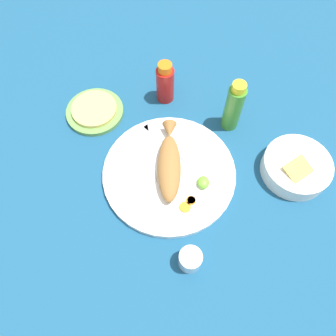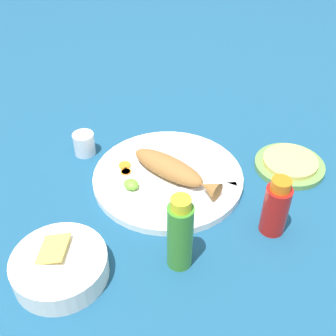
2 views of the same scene
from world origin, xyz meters
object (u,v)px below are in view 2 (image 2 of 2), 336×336
(main_plate, at_px, (168,177))
(hot_sauce_bottle_red, at_px, (276,207))
(fork_near, at_px, (207,174))
(guacamole_bowl, at_px, (60,265))
(fork_far, at_px, (203,187))
(tortilla_plate, at_px, (289,165))
(hot_sauce_bottle_green, at_px, (180,234))
(salt_cup, at_px, (84,145))
(fried_fish, at_px, (173,169))

(main_plate, height_order, hot_sauce_bottle_red, hot_sauce_bottle_red)
(fork_near, relative_size, guacamole_bowl, 1.01)
(fork_far, height_order, tortilla_plate, fork_far)
(main_plate, relative_size, guacamole_bowl, 1.98)
(fork_near, bearing_deg, guacamole_bowl, -109.35)
(hot_sauce_bottle_green, bearing_deg, salt_cup, -17.35)
(fork_near, bearing_deg, salt_cup, -171.42)
(salt_cup, height_order, guacamole_bowl, guacamole_bowl)
(fried_fish, relative_size, hot_sauce_bottle_green, 1.39)
(fried_fish, xyz_separation_m, salt_cup, (0.25, 0.05, -0.02))
(main_plate, bearing_deg, guacamole_bowl, 92.04)
(main_plate, xyz_separation_m, salt_cup, (0.24, 0.05, 0.02))
(hot_sauce_bottle_red, xyz_separation_m, tortilla_plate, (0.06, -0.21, -0.06))
(fried_fish, height_order, fork_far, fried_fish)
(fried_fish, height_order, tortilla_plate, fried_fish)
(main_plate, bearing_deg, fork_near, -141.50)
(fork_far, relative_size, guacamole_bowl, 0.77)
(hot_sauce_bottle_red, distance_m, salt_cup, 0.51)
(fork_near, bearing_deg, hot_sauce_bottle_green, -78.31)
(salt_cup, distance_m, tortilla_plate, 0.52)
(fork_far, relative_size, hot_sauce_bottle_green, 0.82)
(fork_far, xyz_separation_m, salt_cup, (0.33, 0.06, 0.01))
(tortilla_plate, bearing_deg, salt_cup, 31.88)
(main_plate, relative_size, tortilla_plate, 2.09)
(fork_near, height_order, guacamole_bowl, guacamole_bowl)
(main_plate, relative_size, fork_near, 1.95)
(fork_far, height_order, guacamole_bowl, guacamole_bowl)
(fried_fish, relative_size, fork_near, 1.30)
(fork_near, distance_m, hot_sauce_bottle_green, 0.26)
(hot_sauce_bottle_green, xyz_separation_m, tortilla_plate, (-0.04, -0.40, -0.07))
(fork_far, bearing_deg, salt_cup, 145.80)
(guacamole_bowl, xyz_separation_m, tortilla_plate, (-0.20, -0.57, -0.02))
(fork_near, relative_size, fork_far, 1.31)
(fork_far, xyz_separation_m, hot_sauce_bottle_red, (-0.18, -0.00, 0.04))
(fried_fish, height_order, salt_cup, fried_fish)
(fried_fish, bearing_deg, guacamole_bowl, 89.23)
(salt_cup, bearing_deg, main_plate, -168.01)
(fried_fish, height_order, hot_sauce_bottle_green, hot_sauce_bottle_green)
(hot_sauce_bottle_green, bearing_deg, fried_fish, -48.68)
(hot_sauce_bottle_green, relative_size, tortilla_plate, 1.00)
(fried_fish, relative_size, salt_cup, 4.06)
(main_plate, height_order, tortilla_plate, main_plate)
(hot_sauce_bottle_red, height_order, tortilla_plate, hot_sauce_bottle_red)
(fork_far, relative_size, salt_cup, 2.39)
(main_plate, bearing_deg, hot_sauce_bottle_red, -177.07)
(fried_fish, bearing_deg, fork_near, -135.98)
(main_plate, bearing_deg, tortilla_plate, -132.59)
(hot_sauce_bottle_red, bearing_deg, hot_sauce_bottle_green, 62.24)
(hot_sauce_bottle_red, bearing_deg, fried_fish, 3.06)
(main_plate, xyz_separation_m, guacamole_bowl, (-0.01, 0.34, 0.02))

